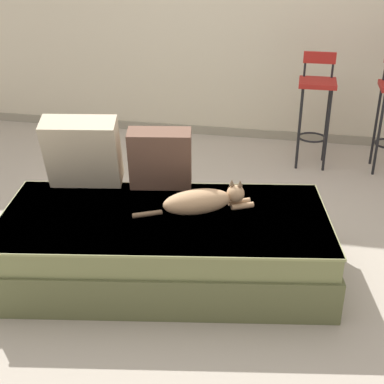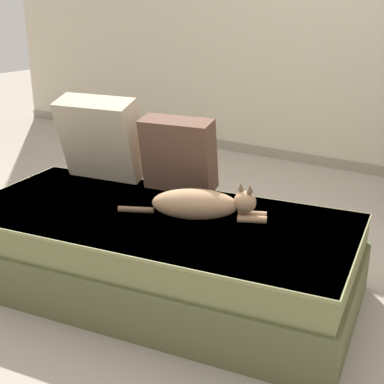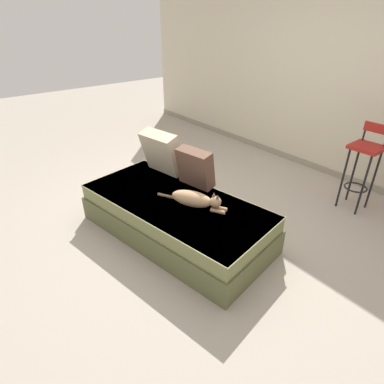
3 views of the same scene
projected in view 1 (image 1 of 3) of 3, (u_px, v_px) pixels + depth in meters
ground_plane at (179, 241)px, 3.74m from camera, size 16.00×16.00×0.00m
wall_back_panel at (229, 6)px, 5.15m from camera, size 8.00×0.10×2.60m
wall_baseboard_trim at (225, 131)px, 5.66m from camera, size 8.00×0.02×0.09m
couch at (165, 244)px, 3.30m from camera, size 2.13×1.26×0.42m
throw_pillow_corner at (83, 152)px, 3.44m from camera, size 0.51×0.37×0.50m
throw_pillow_middle at (160, 159)px, 3.44m from camera, size 0.43×0.27×0.42m
cat at (202, 201)px, 3.20m from camera, size 0.70×0.37×0.19m
bar_stool_near_window at (316, 98)px, 4.72m from camera, size 0.32×0.32×1.01m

